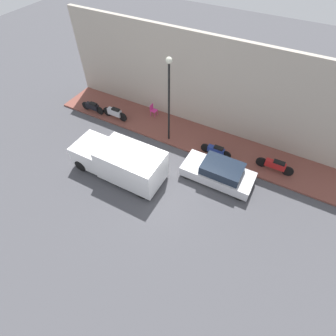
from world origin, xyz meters
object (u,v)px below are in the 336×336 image
object	(u,v)px
streetlamp	(169,91)
cafe_chair	(153,109)
motorcycle_black	(93,107)
scooter_silver	(115,113)
motorcycle_blue	(216,150)
parked_car	(219,172)
delivery_van	(119,161)
motorcycle_red	(275,165)

from	to	relation	value
streetlamp	cafe_chair	xyz separation A→B (m)	(1.65, 2.15, -3.04)
motorcycle_black	cafe_chair	distance (m)	4.34
motorcycle_black	streetlamp	bearing A→B (deg)	-89.59
scooter_silver	streetlamp	distance (m)	5.28
motorcycle_blue	parked_car	bearing A→B (deg)	-154.27
delivery_van	motorcycle_black	world-z (taller)	delivery_van
delivery_van	cafe_chair	size ratio (longest dim) A/B	6.28
parked_car	scooter_silver	size ratio (longest dim) A/B	2.02
motorcycle_blue	cafe_chair	world-z (taller)	cafe_chair
motorcycle_red	motorcycle_black	distance (m)	12.79
motorcycle_red	streetlamp	xyz separation A→B (m)	(-0.45, 6.64, 3.08)
delivery_van	motorcycle_blue	world-z (taller)	delivery_van
scooter_silver	streetlamp	size ratio (longest dim) A/B	0.36
scooter_silver	cafe_chair	bearing A→B (deg)	-54.17
motorcycle_black	scooter_silver	bearing A→B (deg)	-85.53
parked_car	motorcycle_black	bearing A→B (deg)	81.17
motorcycle_blue	motorcycle_black	bearing A→B (deg)	90.35
motorcycle_red	motorcycle_black	world-z (taller)	motorcycle_red
cafe_chair	delivery_van	bearing A→B (deg)	-168.83
motorcycle_blue	streetlamp	size ratio (longest dim) A/B	0.35
scooter_silver	motorcycle_black	bearing A→B (deg)	94.47
delivery_van	streetlamp	distance (m)	4.74
scooter_silver	streetlamp	bearing A→B (deg)	-91.34
parked_car	cafe_chair	size ratio (longest dim) A/B	4.65
delivery_van	motorcycle_blue	xyz separation A→B (m)	(3.81, -4.30, -0.49)
cafe_chair	motorcycle_blue	bearing A→B (deg)	-106.96
delivery_van	motorcycle_red	size ratio (longest dim) A/B	2.51
delivery_van	scooter_silver	size ratio (longest dim) A/B	2.73
motorcycle_red	scooter_silver	size ratio (longest dim) A/B	1.09
scooter_silver	motorcycle_blue	distance (m)	7.52
parked_car	motorcycle_black	xyz separation A→B (m)	(1.58, 10.16, -0.06)
streetlamp	scooter_silver	bearing A→B (deg)	88.66
motorcycle_black	motorcycle_red	bearing A→B (deg)	-87.79
delivery_van	scooter_silver	world-z (taller)	delivery_van
scooter_silver	motorcycle_blue	xyz separation A→B (m)	(-0.09, -7.52, -0.06)
streetlamp	delivery_van	bearing A→B (deg)	164.20
parked_car	delivery_van	xyz separation A→B (m)	(-2.18, 5.09, 0.41)
streetlamp	parked_car	bearing A→B (deg)	-112.01
motorcycle_black	cafe_chair	bearing A→B (deg)	-66.98
delivery_van	streetlamp	world-z (taller)	streetlamp
motorcycle_black	motorcycle_blue	size ratio (longest dim) A/B	0.98
parked_car	delivery_van	world-z (taller)	delivery_van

